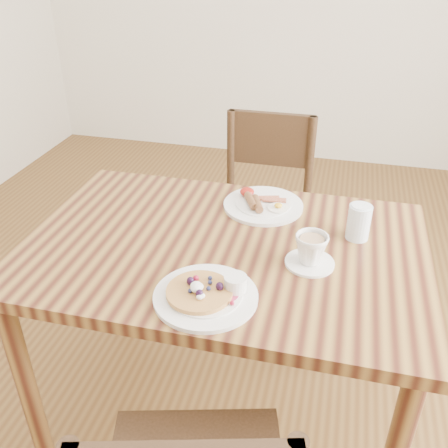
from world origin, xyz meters
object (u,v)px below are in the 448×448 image
(chair_far, at_px, (263,206))
(dining_table, at_px, (224,271))
(teacup_saucer, at_px, (311,251))
(water_glass, at_px, (359,222))
(breakfast_plate, at_px, (262,204))
(pancake_plate, at_px, (207,293))

(chair_far, bearing_deg, dining_table, 89.56)
(teacup_saucer, height_order, water_glass, water_glass)
(teacup_saucer, bearing_deg, dining_table, 170.99)
(dining_table, height_order, breakfast_plate, breakfast_plate)
(dining_table, distance_m, breakfast_plate, 0.29)
(water_glass, bearing_deg, pancake_plate, -133.28)
(dining_table, relative_size, breakfast_plate, 4.44)
(breakfast_plate, distance_m, teacup_saucer, 0.35)
(teacup_saucer, distance_m, water_glass, 0.22)
(breakfast_plate, xyz_separation_m, teacup_saucer, (0.19, -0.30, 0.03))
(pancake_plate, bearing_deg, water_glass, 46.72)
(chair_far, xyz_separation_m, water_glass, (0.39, -0.59, 0.31))
(dining_table, distance_m, pancake_plate, 0.28)
(pancake_plate, xyz_separation_m, breakfast_plate, (0.05, 0.51, -0.00))
(teacup_saucer, bearing_deg, breakfast_plate, 122.69)
(dining_table, relative_size, pancake_plate, 4.44)
(pancake_plate, relative_size, teacup_saucer, 1.93)
(chair_far, distance_m, pancake_plate, 1.02)
(water_glass, bearing_deg, dining_table, -160.99)
(pancake_plate, xyz_separation_m, water_glass, (0.37, 0.39, 0.04))
(chair_far, height_order, breakfast_plate, chair_far)
(breakfast_plate, height_order, water_glass, water_glass)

